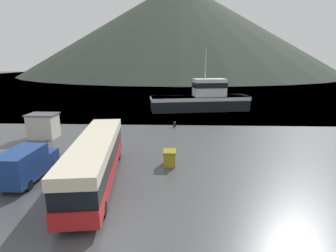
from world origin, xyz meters
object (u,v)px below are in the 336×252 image
delivery_van (27,164)px  fishing_boat (202,99)px  storage_bin (170,158)px  dock_kiosk (43,126)px  tour_bus (96,158)px

delivery_van → fishing_boat: size_ratio=0.31×
fishing_boat → storage_bin: (-4.68, -24.85, -1.34)m
storage_bin → dock_kiosk: (-14.18, 7.37, 0.73)m
tour_bus → storage_bin: 6.06m
fishing_boat → dock_kiosk: (-18.86, -17.48, -0.61)m
fishing_boat → dock_kiosk: fishing_boat is taller
delivery_van → dock_kiosk: dock_kiosk is taller
delivery_van → storage_bin: size_ratio=4.08×
delivery_van → fishing_boat: (14.63, 28.10, 0.70)m
tour_bus → storage_bin: (5.00, 3.23, -1.15)m
fishing_boat → dock_kiosk: bearing=122.7°
dock_kiosk → delivery_van: bearing=-68.3°
fishing_boat → delivery_van: bearing=142.3°
delivery_van → fishing_boat: bearing=63.1°
storage_bin → dock_kiosk: dock_kiosk is taller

